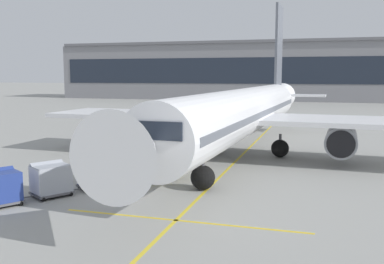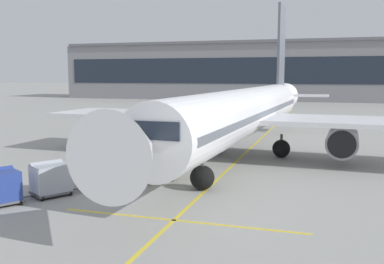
{
  "view_description": "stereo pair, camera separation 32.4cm",
  "coord_description": "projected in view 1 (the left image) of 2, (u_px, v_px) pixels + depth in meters",
  "views": [
    {
      "loc": [
        11.5,
        -22.62,
        6.77
      ],
      "look_at": [
        3.4,
        4.74,
        3.05
      ],
      "focal_mm": 41.27,
      "sensor_mm": 36.0,
      "label": 1
    },
    {
      "loc": [
        11.81,
        -22.53,
        6.77
      ],
      "look_at": [
        3.4,
        4.74,
        3.05
      ],
      "focal_mm": 41.27,
      "sensor_mm": 36.0,
      "label": 2
    }
  ],
  "objects": [
    {
      "name": "baggage_cart_lead",
      "position": [
        97.0,
        172.0,
        26.26
      ],
      "size": [
        2.41,
        2.74,
        1.91
      ],
      "color": "#515156",
      "rests_on": "ground"
    },
    {
      "name": "safety_cone_engine_keepout",
      "position": [
        192.0,
        150.0,
        37.92
      ],
      "size": [
        0.56,
        0.56,
        0.64
      ],
      "color": "black",
      "rests_on": "ground"
    },
    {
      "name": "baggage_cart_second",
      "position": [
        51.0,
        179.0,
        24.63
      ],
      "size": [
        2.41,
        2.74,
        1.91
      ],
      "color": "#515156",
      "rests_on": "ground"
    },
    {
      "name": "parked_airplane",
      "position": [
        245.0,
        112.0,
        36.02
      ],
      "size": [
        34.37,
        44.12,
        14.83
      ],
      "color": "white",
      "rests_on": "ground"
    },
    {
      "name": "terminal_building",
      "position": [
        314.0,
        71.0,
        116.47
      ],
      "size": [
        139.72,
        18.23,
        15.52
      ],
      "color": "gray",
      "rests_on": "ground"
    },
    {
      "name": "ground_plane",
      "position": [
        113.0,
        192.0,
        25.62
      ],
      "size": [
        600.0,
        600.0,
        0.0
      ],
      "primitive_type": "plane",
      "color": "gray"
    },
    {
      "name": "apron_guidance_line_stop_bar",
      "position": [
        182.0,
        221.0,
        20.55
      ],
      "size": [
        12.0,
        0.2,
        0.01
      ],
      "color": "yellow",
      "rests_on": "ground"
    },
    {
      "name": "ground_crew_by_carts",
      "position": [
        139.0,
        175.0,
        25.56
      ],
      "size": [
        0.57,
        0.27,
        1.74
      ],
      "color": "#333847",
      "rests_on": "ground"
    },
    {
      "name": "belt_loader",
      "position": [
        152.0,
        168.0,
        28.11
      ],
      "size": [
        4.38,
        4.96,
        2.82
      ],
      "color": "gold",
      "rests_on": "ground"
    },
    {
      "name": "apron_guidance_line_lead_in",
      "position": [
        238.0,
        158.0,
        35.82
      ],
      "size": [
        0.2,
        110.0,
        0.01
      ],
      "color": "yellow",
      "rests_on": "ground"
    },
    {
      "name": "ground_crew_by_loader",
      "position": [
        104.0,
        168.0,
        27.39
      ],
      "size": [
        0.53,
        0.37,
        1.74
      ],
      "color": "#333847",
      "rests_on": "ground"
    }
  ]
}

